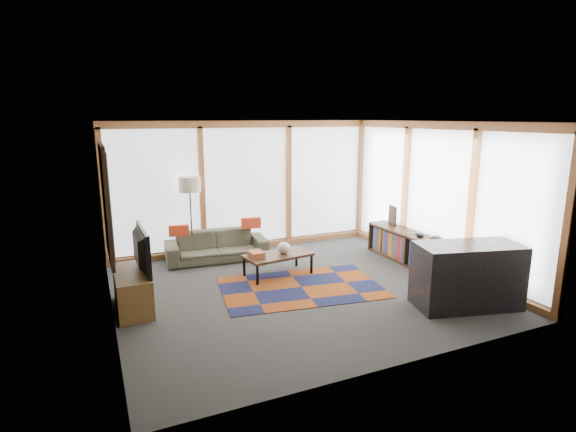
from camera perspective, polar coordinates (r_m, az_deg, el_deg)
name	(u,v)px	position (r m, az deg, el deg)	size (l,w,h in m)	color
ground	(298,288)	(7.24, 1.30, -9.16)	(5.50, 5.50, 0.00)	#2B2B29
room_envelope	(311,186)	(7.54, 2.94, 3.85)	(5.52, 5.02, 2.62)	#463933
rug	(301,287)	(7.27, 1.68, -9.02)	(2.51, 1.62, 0.01)	maroon
sofa	(217,246)	(8.64, -9.04, -3.78)	(1.89, 0.74, 0.55)	#3A3A2A
pillow_left	(179,230)	(8.40, -13.69, -1.80)	(0.36, 0.11, 0.20)	red
pillow_right	(251,223)	(8.75, -4.74, -0.88)	(0.38, 0.11, 0.21)	red
floor_lamp	(191,219)	(8.58, -12.20, -0.39)	(0.40, 0.40, 1.60)	#32281B
coffee_table	(278,265)	(7.75, -1.28, -6.19)	(1.14, 0.57, 0.38)	black
book_stack	(256,254)	(7.55, -4.04, -4.85)	(0.22, 0.28, 0.09)	#9B4828
vase	(284,248)	(7.71, -0.54, -4.07)	(0.23, 0.23, 0.19)	beige
bookshelf	(413,250)	(8.56, 15.64, -4.14)	(0.42, 2.31, 0.58)	black
bowl_a	(436,239)	(8.10, 18.29, -2.75)	(0.21, 0.21, 0.11)	black
bowl_b	(420,235)	(8.34, 16.42, -2.28)	(0.17, 0.17, 0.08)	black
shelf_picture	(392,216)	(9.07, 13.13, 0.05)	(0.04, 0.29, 0.38)	black
tv_console	(133,291)	(6.78, -19.12, -8.94)	(0.46, 1.09, 0.55)	brown
television	(136,250)	(6.65, -18.79, -4.07)	(1.06, 0.14, 0.61)	black
bar_counter	(467,276)	(6.93, 21.79, -7.03)	(1.45, 0.68, 0.92)	black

